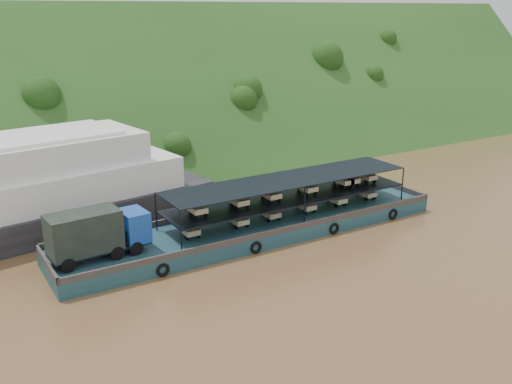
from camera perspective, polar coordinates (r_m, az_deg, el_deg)
ground at (r=50.76m, az=3.70°, el=-3.97°), size 160.00×160.00×0.00m
hillside at (r=81.51m, az=-10.94°, el=4.16°), size 140.00×39.60×39.60m
cargo_barge at (r=48.72m, az=-1.71°, el=-3.33°), size 35.00×7.18×4.93m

